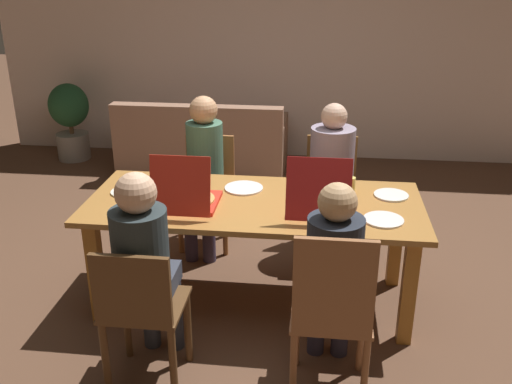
{
  "coord_description": "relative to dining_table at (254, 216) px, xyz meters",
  "views": [
    {
      "loc": [
        0.4,
        -3.32,
        2.18
      ],
      "look_at": [
        0.0,
        0.1,
        0.76
      ],
      "focal_mm": 40.0,
      "sensor_mm": 36.0,
      "label": 1
    }
  ],
  "objects": [
    {
      "name": "dining_table",
      "position": [
        0.0,
        0.0,
        0.0
      ],
      "size": [
        2.14,
        0.9,
        0.74
      ],
      "color": "#A66F34",
      "rests_on": "ground"
    },
    {
      "name": "chair_3",
      "position": [
        0.5,
        0.9,
        -0.15
      ],
      "size": [
        0.41,
        0.41,
        0.89
      ],
      "color": "brown",
      "rests_on": "ground"
    },
    {
      "name": "plate_3",
      "position": [
        -0.09,
        0.2,
        0.11
      ],
      "size": [
        0.26,
        0.26,
        0.01
      ],
      "color": "white",
      "rests_on": "dining_table"
    },
    {
      "name": "ground_plane",
      "position": [
        0.0,
        0.0,
        -0.64
      ],
      "size": [
        20.0,
        20.0,
        0.0
      ],
      "primitive_type": "plane",
      "color": "brown"
    },
    {
      "name": "plate_1",
      "position": [
        0.88,
        0.19,
        0.11
      ],
      "size": [
        0.22,
        0.22,
        0.01
      ],
      "color": "white",
      "rests_on": "dining_table"
    },
    {
      "name": "pizza_box_0",
      "position": [
        -0.4,
        -0.13,
        0.15
      ],
      "size": [
        0.36,
        0.43,
        0.38
      ],
      "color": "red",
      "rests_on": "dining_table"
    },
    {
      "name": "drinking_glass_0",
      "position": [
        -0.74,
        0.35,
        0.16
      ],
      "size": [
        0.06,
        0.06,
        0.11
      ],
      "primitive_type": "cylinder",
      "color": "#DFC968",
      "rests_on": "dining_table"
    },
    {
      "name": "potted_plant",
      "position": [
        -2.45,
        2.72,
        -0.15
      ],
      "size": [
        0.45,
        0.45,
        0.88
      ],
      "color": "gray",
      "rests_on": "ground"
    },
    {
      "name": "plate_0",
      "position": [
        -0.85,
        0.05,
        0.11
      ],
      "size": [
        0.21,
        0.21,
        0.01
      ],
      "color": "white",
      "rests_on": "dining_table"
    },
    {
      "name": "person_3",
      "position": [
        0.5,
        0.76,
        0.07
      ],
      "size": [
        0.34,
        0.54,
        1.19
      ],
      "color": "#3B343A",
      "rests_on": "ground"
    },
    {
      "name": "chair_0",
      "position": [
        -0.48,
        0.88,
        -0.15
      ],
      "size": [
        0.41,
        0.43,
        0.86
      ],
      "color": "#945A2F",
      "rests_on": "ground"
    },
    {
      "name": "chair_1",
      "position": [
        0.5,
        -0.9,
        -0.08
      ],
      "size": [
        0.41,
        0.39,
        1.0
      ],
      "color": "#915D39",
      "rests_on": "ground"
    },
    {
      "name": "person_2",
      "position": [
        -0.48,
        -0.78,
        0.08
      ],
      "size": [
        0.29,
        0.48,
        1.22
      ],
      "color": "#343843",
      "rests_on": "ground"
    },
    {
      "name": "person_1",
      "position": [
        0.5,
        -0.74,
        0.06
      ],
      "size": [
        0.28,
        0.49,
        1.2
      ],
      "color": "#2E2B3D",
      "rests_on": "ground"
    },
    {
      "name": "chair_2",
      "position": [
        -0.48,
        -0.91,
        -0.15
      ],
      "size": [
        0.42,
        0.39,
        0.87
      ],
      "color": "brown",
      "rests_on": "ground"
    },
    {
      "name": "pizza_box_1",
      "position": [
        0.41,
        -0.09,
        0.16
      ],
      "size": [
        0.37,
        0.45,
        0.39
      ],
      "color": "red",
      "rests_on": "dining_table"
    },
    {
      "name": "back_wall",
      "position": [
        0.0,
        3.2,
        0.82
      ],
      "size": [
        6.69,
        0.12,
        2.91
      ],
      "primitive_type": "cube",
      "color": "silver",
      "rests_on": "ground"
    },
    {
      "name": "couch",
      "position": [
        -0.85,
        2.48,
        -0.36
      ],
      "size": [
        1.76,
        0.9,
        0.81
      ],
      "color": "#996F57",
      "rests_on": "ground"
    },
    {
      "name": "person_0",
      "position": [
        -0.48,
        0.74,
        0.08
      ],
      "size": [
        0.28,
        0.48,
        1.23
      ],
      "color": "#362C41",
      "rests_on": "ground"
    },
    {
      "name": "plate_2",
      "position": [
        0.79,
        -0.2,
        0.11
      ],
      "size": [
        0.24,
        0.24,
        0.01
      ],
      "color": "white",
      "rests_on": "dining_table"
    },
    {
      "name": "drinking_glass_1",
      "position": [
        0.62,
        0.23,
        0.15
      ],
      "size": [
        0.06,
        0.06,
        0.1
      ],
      "primitive_type": "cylinder",
      "color": "#DECC61",
      "rests_on": "dining_table"
    }
  ]
}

